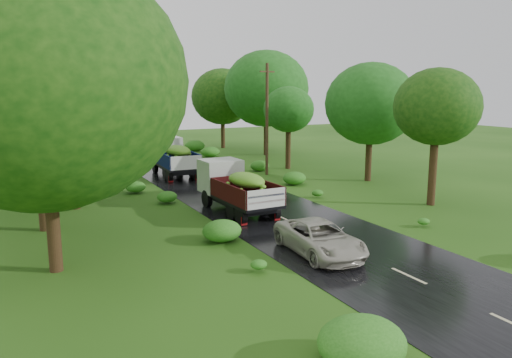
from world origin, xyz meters
TOP-DOWN VIEW (x-y plane):
  - ground at (0.00, 0.00)m, footprint 120.00×120.00m
  - road at (0.00, 5.00)m, footprint 6.50×80.00m
  - road_lines at (0.00, 6.00)m, footprint 0.12×69.60m
  - truck_near at (-1.50, 10.80)m, footprint 2.24×5.94m
  - truck_far at (-1.04, 22.57)m, footprint 2.45×6.25m
  - car at (-1.42, 3.25)m, footprint 2.36×4.61m
  - utility_pole at (5.16, 19.78)m, footprint 1.37×0.49m
  - trees_left at (-10.39, 21.97)m, footprint 6.87×34.28m
  - trees_right at (9.38, 23.84)m, footprint 5.66×32.18m
  - shrubs at (0.00, 14.00)m, footprint 11.90×44.00m

SIDE VIEW (x-z plane):
  - ground at x=0.00m, z-range 0.00..0.00m
  - road at x=0.00m, z-range 0.00..0.02m
  - road_lines at x=0.00m, z-range 0.02..0.02m
  - shrubs at x=0.00m, z-range 0.00..0.70m
  - car at x=-1.42m, z-range 0.02..1.26m
  - truck_near at x=-1.50m, z-range 0.16..2.63m
  - truck_far at x=-1.04m, z-range 0.17..2.76m
  - utility_pole at x=5.16m, z-range 0.12..8.09m
  - trees_right at x=9.38m, z-range 1.44..9.38m
  - trees_left at x=-10.39m, z-range 1.93..12.16m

